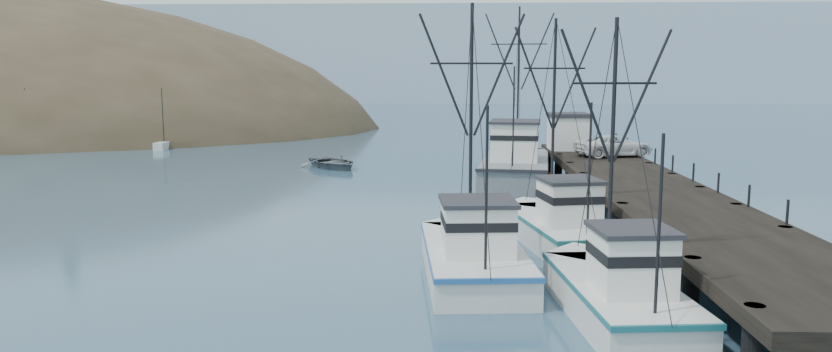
% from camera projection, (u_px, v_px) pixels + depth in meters
% --- Properties ---
extents(ground, '(400.00, 400.00, 0.00)m').
position_uv_depth(ground, '(346.00, 321.00, 24.20)').
color(ground, '#2B4960').
rests_on(ground, ground).
extents(pier, '(6.00, 44.00, 2.00)m').
position_uv_depth(pier, '(650.00, 192.00, 39.17)').
color(pier, black).
rests_on(pier, ground).
extents(distant_ridge, '(360.00, 40.00, 26.00)m').
position_uv_depth(distant_ridge, '(474.00, 100.00, 191.85)').
color(distant_ridge, '#9EB2C6').
rests_on(distant_ridge, ground).
extents(distant_ridge_far, '(180.00, 25.00, 18.00)m').
position_uv_depth(distant_ridge_far, '(295.00, 98.00, 208.82)').
color(distant_ridge_far, silver).
rests_on(distant_ridge_far, ground).
extents(moored_sailboats, '(20.87, 19.08, 6.35)m').
position_uv_depth(moored_sailboats, '(140.00, 139.00, 83.21)').
color(moored_sailboats, silver).
rests_on(moored_sailboats, ground).
extents(trawler_near, '(4.03, 9.89, 10.17)m').
position_uv_depth(trawler_near, '(615.00, 292.00, 24.60)').
color(trawler_near, silver).
rests_on(trawler_near, ground).
extents(trawler_mid, '(4.51, 11.22, 11.09)m').
position_uv_depth(trawler_mid, '(472.00, 254.00, 29.67)').
color(trawler_mid, silver).
rests_on(trawler_mid, ground).
extents(trawler_far, '(5.03, 10.55, 10.83)m').
position_uv_depth(trawler_far, '(557.00, 226.00, 34.83)').
color(trawler_far, silver).
rests_on(trawler_far, ground).
extents(work_vessel, '(6.29, 15.58, 12.98)m').
position_uv_depth(work_vessel, '(516.00, 165.00, 53.78)').
color(work_vessel, slate).
rests_on(work_vessel, ground).
extents(pier_shed, '(3.00, 3.20, 2.80)m').
position_uv_depth(pier_shed, '(568.00, 131.00, 56.78)').
color(pier_shed, silver).
rests_on(pier_shed, pier).
extents(pickup_truck, '(6.00, 4.11, 1.52)m').
position_uv_depth(pickup_truck, '(614.00, 146.00, 52.33)').
color(pickup_truck, silver).
rests_on(pickup_truck, pier).
extents(motorboat, '(6.92, 7.24, 1.22)m').
position_uv_depth(motorboat, '(333.00, 168.00, 61.37)').
color(motorboat, '#555B5F').
rests_on(motorboat, ground).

